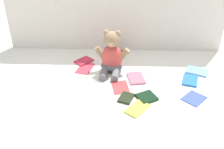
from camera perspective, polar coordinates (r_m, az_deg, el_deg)
ground_plane at (r=1.66m, az=0.24°, el=-1.07°), size 3.20×3.20×0.00m
backdrop_drape at (r=1.90m, az=0.65°, el=12.74°), size 1.48×0.03×0.55m
teddy_bear at (r=1.70m, az=-0.06°, el=3.73°), size 0.22×0.21×0.27m
book_case_0 at (r=1.85m, az=-5.80°, el=2.77°), size 0.13×0.13×0.01m
book_case_1 at (r=1.44m, az=5.23°, el=-7.00°), size 0.14×0.15×0.01m
book_case_2 at (r=1.78m, az=-5.57°, el=1.33°), size 0.12×0.15×0.01m
book_case_3 at (r=1.59m, az=1.74°, el=-2.56°), size 0.11×0.14×0.01m
book_case_4 at (r=1.52m, az=7.16°, el=-4.65°), size 0.13×0.13×0.01m
book_case_5 at (r=1.67m, az=4.98°, el=-0.75°), size 0.11×0.14×0.01m
book_case_6 at (r=1.50m, az=2.94°, el=-4.82°), size 0.10×0.11×0.01m
book_case_7 at (r=1.71m, az=15.74°, el=-1.11°), size 0.12×0.14×0.01m
book_case_8 at (r=1.81m, az=17.09°, el=0.64°), size 0.16×0.14×0.01m
book_case_9 at (r=1.92m, az=1.03°, el=4.21°), size 0.09×0.10×0.02m
book_case_10 at (r=1.57m, az=16.52°, el=-4.67°), size 0.15×0.15×0.01m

